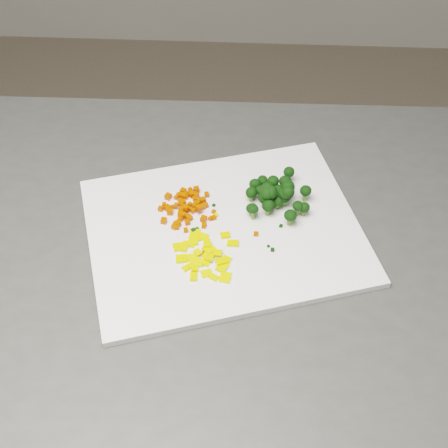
{
  "coord_description": "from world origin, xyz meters",
  "views": [
    {
      "loc": [
        -0.0,
        -0.69,
        1.62
      ],
      "look_at": [
        -0.04,
        -0.04,
        0.92
      ],
      "focal_mm": 50.0,
      "sensor_mm": 36.0,
      "label": 1
    }
  ],
  "objects_px": {
    "carrot_pile": "(188,205)",
    "pepper_pile": "(211,251)",
    "cutting_board": "(224,231)",
    "counter_block": "(242,385)",
    "broccoli_pile": "(278,192)"
  },
  "relations": [
    {
      "from": "counter_block",
      "to": "pepper_pile",
      "type": "distance_m",
      "value": 0.47
    },
    {
      "from": "cutting_board",
      "to": "pepper_pile",
      "type": "relative_size",
      "value": 3.88
    },
    {
      "from": "cutting_board",
      "to": "carrot_pile",
      "type": "bearing_deg",
      "value": 149.33
    },
    {
      "from": "counter_block",
      "to": "carrot_pile",
      "type": "distance_m",
      "value": 0.49
    },
    {
      "from": "carrot_pile",
      "to": "broccoli_pile",
      "type": "xyz_separation_m",
      "value": [
        0.14,
        0.02,
        0.01
      ]
    },
    {
      "from": "broccoli_pile",
      "to": "cutting_board",
      "type": "bearing_deg",
      "value": -144.51
    },
    {
      "from": "carrot_pile",
      "to": "broccoli_pile",
      "type": "bearing_deg",
      "value": 9.7
    },
    {
      "from": "cutting_board",
      "to": "carrot_pile",
      "type": "relative_size",
      "value": 4.5
    },
    {
      "from": "carrot_pile",
      "to": "pepper_pile",
      "type": "height_order",
      "value": "carrot_pile"
    },
    {
      "from": "counter_block",
      "to": "cutting_board",
      "type": "distance_m",
      "value": 0.46
    },
    {
      "from": "pepper_pile",
      "to": "broccoli_pile",
      "type": "bearing_deg",
      "value": 48.32
    },
    {
      "from": "counter_block",
      "to": "broccoli_pile",
      "type": "xyz_separation_m",
      "value": [
        0.04,
        0.07,
        0.49
      ]
    },
    {
      "from": "cutting_board",
      "to": "broccoli_pile",
      "type": "distance_m",
      "value": 0.11
    },
    {
      "from": "carrot_pile",
      "to": "broccoli_pile",
      "type": "height_order",
      "value": "broccoli_pile"
    },
    {
      "from": "broccoli_pile",
      "to": "pepper_pile",
      "type": "bearing_deg",
      "value": -131.68
    }
  ]
}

